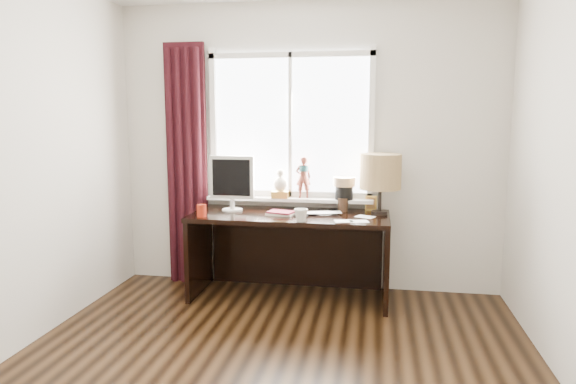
% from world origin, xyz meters
% --- Properties ---
extents(wall_back, '(3.50, 0.00, 2.60)m').
position_xyz_m(wall_back, '(0.00, 2.00, 1.30)').
color(wall_back, beige).
rests_on(wall_back, ground).
extents(laptop, '(0.34, 0.26, 0.02)m').
position_xyz_m(laptop, '(0.19, 1.65, 0.76)').
color(laptop, silver).
rests_on(laptop, desk).
extents(mug, '(0.15, 0.15, 0.11)m').
position_xyz_m(mug, '(0.04, 1.33, 0.81)').
color(mug, white).
rests_on(mug, desk).
extents(red_cup, '(0.08, 0.08, 0.10)m').
position_xyz_m(red_cup, '(-0.81, 1.38, 0.80)').
color(red_cup, maroon).
rests_on(red_cup, desk).
extents(window, '(1.52, 0.22, 1.40)m').
position_xyz_m(window, '(-0.13, 1.95, 1.31)').
color(window, white).
rests_on(window, ground).
extents(curtain, '(0.38, 0.09, 2.25)m').
position_xyz_m(curtain, '(-1.13, 1.91, 1.12)').
color(curtain, black).
rests_on(curtain, floor).
extents(desk, '(1.70, 0.70, 0.75)m').
position_xyz_m(desk, '(-0.10, 1.73, 0.51)').
color(desk, black).
rests_on(desk, floor).
extents(monitor, '(0.40, 0.18, 0.49)m').
position_xyz_m(monitor, '(-0.63, 1.69, 1.03)').
color(monitor, beige).
rests_on(monitor, desk).
extents(notebook_stack, '(0.25, 0.20, 0.03)m').
position_xyz_m(notebook_stack, '(-0.17, 1.58, 0.77)').
color(notebook_stack, beige).
rests_on(notebook_stack, desk).
extents(brush_holder, '(0.09, 0.09, 0.25)m').
position_xyz_m(brush_holder, '(0.34, 1.82, 0.81)').
color(brush_holder, black).
rests_on(brush_holder, desk).
extents(icon_frame, '(0.10, 0.03, 0.13)m').
position_xyz_m(icon_frame, '(0.59, 1.93, 0.81)').
color(icon_frame, gold).
rests_on(icon_frame, desk).
extents(table_lamp, '(0.35, 0.35, 0.52)m').
position_xyz_m(table_lamp, '(0.66, 1.75, 1.11)').
color(table_lamp, black).
rests_on(table_lamp, desk).
extents(loose_papers, '(0.34, 0.36, 0.00)m').
position_xyz_m(loose_papers, '(0.47, 1.47, 0.75)').
color(loose_papers, white).
rests_on(loose_papers, desk).
extents(desk_cables, '(0.39, 0.45, 0.01)m').
position_xyz_m(desk_cables, '(0.09, 1.65, 0.75)').
color(desk_cables, black).
rests_on(desk_cables, desk).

